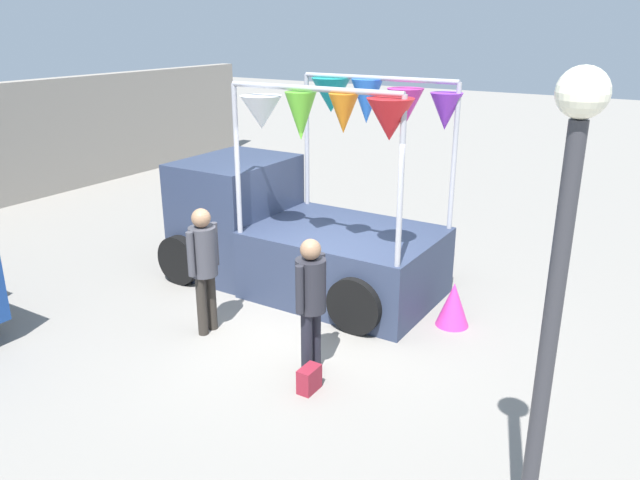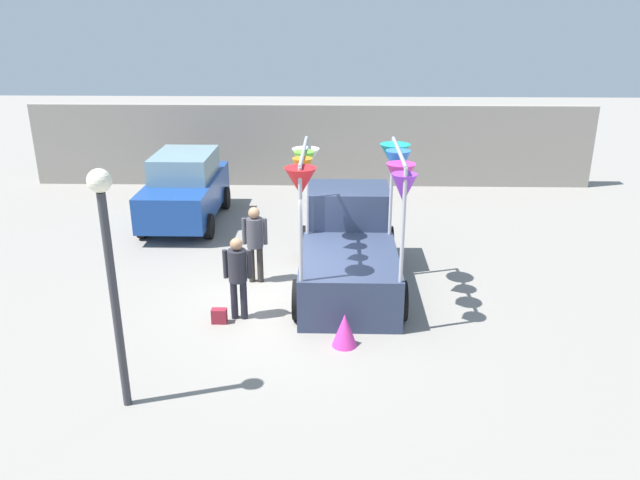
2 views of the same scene
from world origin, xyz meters
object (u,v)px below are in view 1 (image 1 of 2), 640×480
at_px(handbag, 309,379).
at_px(person_vendor, 204,259).
at_px(folded_kite_bundle_magenta, 453,304).
at_px(person_customer, 311,294).
at_px(street_lamp, 560,258).
at_px(vendor_truck, 289,224).

bearing_deg(handbag, person_vendor, 76.07).
xyz_separation_m(person_vendor, folded_kite_bundle_magenta, (1.85, -2.63, -0.70)).
relative_size(person_customer, street_lamp, 0.45).
relative_size(vendor_truck, person_customer, 2.57).
xyz_separation_m(vendor_truck, street_lamp, (-3.34, -4.47, 1.44)).
height_order(handbag, folded_kite_bundle_magenta, folded_kite_bundle_magenta).
distance_m(vendor_truck, handbag, 3.20).
distance_m(person_customer, street_lamp, 3.33).
distance_m(vendor_truck, person_vendor, 1.97).
xyz_separation_m(person_vendor, handbag, (-0.46, -1.87, -0.86)).
height_order(vendor_truck, folded_kite_bundle_magenta, vendor_truck).
xyz_separation_m(vendor_truck, person_customer, (-2.08, -1.73, 0.04)).
distance_m(person_customer, folded_kite_bundle_magenta, 2.29).
bearing_deg(vendor_truck, person_vendor, -178.35).
distance_m(handbag, street_lamp, 3.50).
distance_m(handbag, folded_kite_bundle_magenta, 2.44).
bearing_deg(street_lamp, handbag, 70.20).
relative_size(person_vendor, folded_kite_bundle_magenta, 2.77).
distance_m(vendor_truck, person_customer, 2.70).
xyz_separation_m(handbag, folded_kite_bundle_magenta, (2.32, -0.76, 0.16)).
bearing_deg(street_lamp, folded_kite_bundle_magenta, 28.90).
distance_m(person_customer, person_vendor, 1.67).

